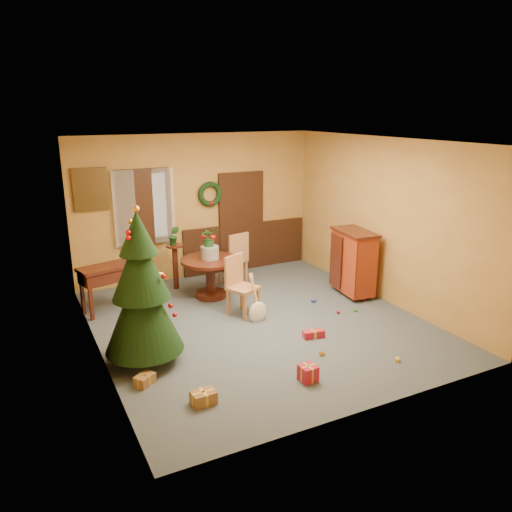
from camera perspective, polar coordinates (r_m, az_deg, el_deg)
room_envelope at (r=10.30m, az=-5.47°, el=3.86°), size 5.50×5.50×5.50m
dining_table at (r=9.16m, az=-5.25°, el=-1.65°), size 1.07×1.07×0.74m
urn at (r=9.06m, az=-5.30°, el=0.40°), size 0.33×0.33×0.24m
centerpiece_plant at (r=8.98m, az=-5.35°, el=2.25°), size 0.33×0.28×0.36m
chair_near at (r=8.38m, az=-1.91°, el=-3.12°), size 0.59×0.59×1.02m
chair_far at (r=9.80m, az=-2.39°, el=-0.08°), size 0.54×0.54×1.05m
guitar at (r=8.14m, az=0.22°, el=-5.00°), size 0.39×0.53×0.73m
plant_stand at (r=9.66m, az=-9.22°, el=-0.64°), size 0.34×0.34×0.88m
stand_plant at (r=9.52m, az=-9.36°, el=2.34°), size 0.25×0.23×0.37m
christmas_tree at (r=6.79m, az=-12.97°, el=-3.92°), size 1.06×1.06×2.19m
writing_desk at (r=8.81m, az=-16.64°, el=-2.34°), size 1.01×0.68×0.82m
sideboard at (r=9.38m, az=11.07°, el=-0.54°), size 0.61×1.01×1.23m
gift_a at (r=6.17m, az=-6.02°, el=-15.77°), size 0.29×0.22×0.15m
gift_b at (r=6.59m, az=5.96°, el=-13.18°), size 0.22×0.22×0.21m
gift_c at (r=6.65m, az=-12.59°, el=-13.63°), size 0.30×0.28×0.14m
gift_d at (r=7.74m, az=6.60°, el=-8.85°), size 0.34×0.18×0.12m
toy_a at (r=9.08m, az=6.62°, el=-5.14°), size 0.08×0.06×0.05m
toy_b at (r=8.79m, az=11.30°, el=-6.09°), size 0.06×0.06×0.06m
toy_c at (r=7.30m, az=15.82°, el=-11.35°), size 0.09×0.09×0.05m
toy_d at (r=8.66m, az=9.39°, el=-6.34°), size 0.06×0.06×0.06m
toy_e at (r=7.25m, az=7.54°, el=-11.03°), size 0.09×0.06×0.05m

